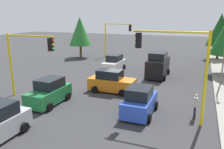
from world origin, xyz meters
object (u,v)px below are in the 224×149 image
at_px(tree_roadside_far, 220,30).
at_px(pedestrian_crossing, 195,106).
at_px(delivery_van_black, 158,65).
at_px(car_white, 114,63).
at_px(tree_opposite_side, 80,31).
at_px(traffic_signal_near_left, 176,58).
at_px(car_orange, 111,82).
at_px(traffic_signal_far_right, 116,33).
at_px(car_green, 49,92).
at_px(car_blue, 140,102).
at_px(traffic_signal_near_right, 27,53).

distance_m(tree_roadside_far, pedestrian_crossing, 23.55).
distance_m(delivery_van_black, car_white, 5.62).
bearing_deg(tree_opposite_side, car_white, 52.08).
distance_m(traffic_signal_near_left, car_orange, 7.75).
bearing_deg(tree_roadside_far, traffic_signal_far_right, -75.23).
relative_size(traffic_signal_far_right, car_white, 1.41).
bearing_deg(car_orange, tree_roadside_far, 154.38).
relative_size(car_white, car_green, 1.01).
relative_size(tree_roadside_far, car_green, 1.80).
bearing_deg(traffic_signal_far_right, tree_roadside_far, 104.77).
bearing_deg(car_white, traffic_signal_far_right, -160.90).
height_order(car_orange, car_white, same).
xyz_separation_m(car_green, pedestrian_crossing, (-1.27, 10.57, 0.01)).
bearing_deg(delivery_van_black, tree_opposite_side, -117.71).
height_order(tree_opposite_side, car_blue, tree_opposite_side).
height_order(tree_opposite_side, car_white, tree_opposite_side).
height_order(car_white, pedestrian_crossing, car_white).
distance_m(car_white, car_green, 12.02).
xyz_separation_m(traffic_signal_near_right, car_blue, (-0.25, 9.12, -2.85)).
bearing_deg(car_orange, car_white, -160.63).
xyz_separation_m(traffic_signal_far_right, tree_roadside_far, (-4.00, 15.17, 0.66)).
bearing_deg(tree_opposite_side, traffic_signal_near_right, 16.61).
relative_size(traffic_signal_far_right, tree_opposite_side, 0.85).
distance_m(traffic_signal_far_right, delivery_van_black, 12.80).
distance_m(traffic_signal_far_right, car_white, 9.41).
height_order(car_blue, pedestrian_crossing, car_blue).
bearing_deg(traffic_signal_near_left, traffic_signal_far_right, -150.34).
xyz_separation_m(car_blue, car_green, (0.67, -6.99, 0.00)).
xyz_separation_m(traffic_signal_near_left, car_green, (0.42, -9.22, -3.22)).
bearing_deg(pedestrian_crossing, traffic_signal_near_right, -86.14).
xyz_separation_m(tree_roadside_far, car_green, (24.42, -13.00, -3.66)).
distance_m(traffic_signal_near_right, pedestrian_crossing, 13.04).
bearing_deg(traffic_signal_near_right, pedestrian_crossing, 93.86).
distance_m(traffic_signal_near_right, tree_opposite_side, 18.79).
xyz_separation_m(tree_opposite_side, car_blue, (17.75, 14.49, -3.32)).
height_order(traffic_signal_near_right, delivery_van_black, traffic_signal_near_right).
distance_m(traffic_signal_far_right, car_blue, 21.98).
height_order(traffic_signal_near_left, pedestrian_crossing, traffic_signal_near_left).
relative_size(traffic_signal_near_left, car_green, 1.51).
bearing_deg(car_green, traffic_signal_far_right, -173.93).
relative_size(traffic_signal_near_right, traffic_signal_near_left, 0.90).
bearing_deg(car_blue, car_green, -84.54).
height_order(traffic_signal_near_right, traffic_signal_near_left, traffic_signal_near_left).
relative_size(traffic_signal_near_right, car_green, 1.36).
xyz_separation_m(car_white, pedestrian_crossing, (10.72, 9.82, 0.01)).
relative_size(car_white, car_blue, 1.06).
bearing_deg(traffic_signal_near_right, tree_opposite_side, -163.39).
bearing_deg(car_blue, car_white, -151.13).
bearing_deg(tree_opposite_side, traffic_signal_far_right, 110.57).
height_order(traffic_signal_near_left, car_white, traffic_signal_near_left).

